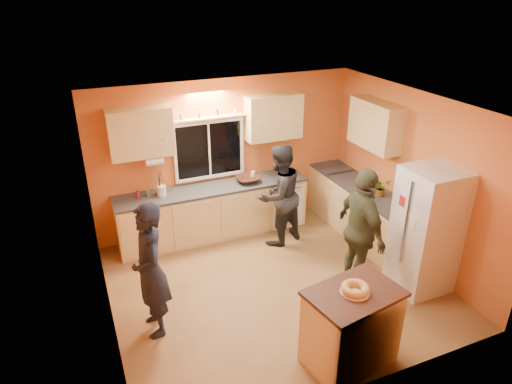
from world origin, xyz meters
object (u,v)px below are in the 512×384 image
refrigerator (426,231)px  person_center (279,195)px  island (351,327)px  person_right (361,231)px  person_left (150,271)px

refrigerator → person_center: refrigerator is taller
island → person_center: size_ratio=0.65×
island → person_center: person_center is taller
refrigerator → person_right: bearing=158.7°
refrigerator → island: size_ratio=1.63×
person_left → person_right: (2.82, -0.24, 0.03)m
island → person_left: size_ratio=0.63×
person_left → refrigerator: bearing=80.0°
island → person_right: (0.90, 1.16, 0.41)m
island → person_left: bearing=134.2°
person_center → island: bearing=62.6°
refrigerator → island: bearing=-154.3°
refrigerator → person_left: (-3.65, 0.56, -0.03)m
person_center → person_right: (0.49, -1.56, 0.05)m
refrigerator → person_right: person_right is taller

